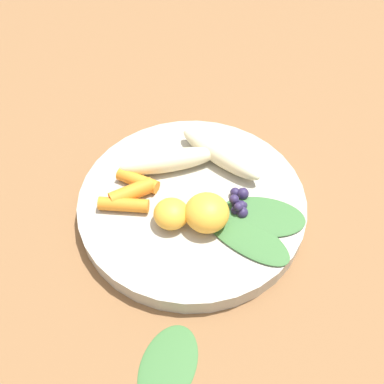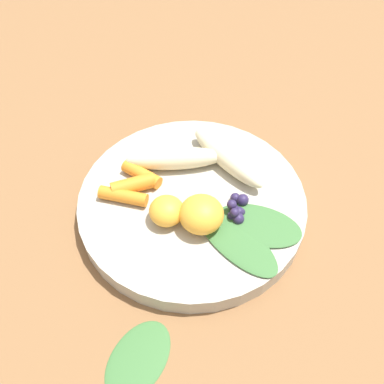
{
  "view_description": "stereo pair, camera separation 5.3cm",
  "coord_description": "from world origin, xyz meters",
  "px_view_note": "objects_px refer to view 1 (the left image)",
  "views": [
    {
      "loc": [
        0.3,
        0.14,
        0.44
      ],
      "look_at": [
        0.0,
        0.0,
        0.04
      ],
      "focal_mm": 40.1,
      "sensor_mm": 36.0,
      "label": 1
    },
    {
      "loc": [
        0.27,
        0.19,
        0.44
      ],
      "look_at": [
        0.0,
        0.0,
        0.04
      ],
      "focal_mm": 40.1,
      "sensor_mm": 36.0,
      "label": 2
    }
  ],
  "objects_px": {
    "bowl": "(192,203)",
    "banana_peeled_left": "(169,161)",
    "banana_peeled_right": "(220,154)",
    "kale_leaf_stray": "(168,365)",
    "orange_segment_near": "(207,213)"
  },
  "relations": [
    {
      "from": "bowl",
      "to": "banana_peeled_left",
      "type": "bearing_deg",
      "value": -122.42
    },
    {
      "from": "banana_peeled_left",
      "to": "orange_segment_near",
      "type": "bearing_deg",
      "value": 105.66
    },
    {
      "from": "bowl",
      "to": "banana_peeled_left",
      "type": "distance_m",
      "value": 0.06
    },
    {
      "from": "bowl",
      "to": "orange_segment_near",
      "type": "bearing_deg",
      "value": 49.72
    },
    {
      "from": "bowl",
      "to": "kale_leaf_stray",
      "type": "relative_size",
      "value": 3.28
    },
    {
      "from": "bowl",
      "to": "orange_segment_near",
      "type": "xyz_separation_m",
      "value": [
        0.03,
        0.03,
        0.03
      ]
    },
    {
      "from": "banana_peeled_left",
      "to": "kale_leaf_stray",
      "type": "xyz_separation_m",
      "value": [
        0.22,
        0.11,
        -0.04
      ]
    },
    {
      "from": "banana_peeled_right",
      "to": "kale_leaf_stray",
      "type": "bearing_deg",
      "value": 118.97
    },
    {
      "from": "banana_peeled_left",
      "to": "orange_segment_near",
      "type": "relative_size",
      "value": 2.45
    },
    {
      "from": "bowl",
      "to": "kale_leaf_stray",
      "type": "distance_m",
      "value": 0.2
    },
    {
      "from": "orange_segment_near",
      "to": "kale_leaf_stray",
      "type": "height_order",
      "value": "orange_segment_near"
    },
    {
      "from": "banana_peeled_left",
      "to": "orange_segment_near",
      "type": "distance_m",
      "value": 0.1
    },
    {
      "from": "kale_leaf_stray",
      "to": "banana_peeled_left",
      "type": "bearing_deg",
      "value": -158.49
    },
    {
      "from": "bowl",
      "to": "banana_peeled_right",
      "type": "bearing_deg",
      "value": 174.57
    },
    {
      "from": "bowl",
      "to": "banana_peeled_left",
      "type": "relative_size",
      "value": 2.22
    }
  ]
}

